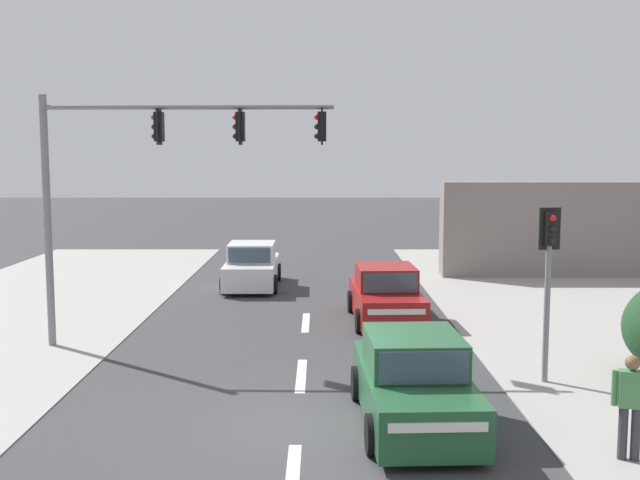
{
  "coord_description": "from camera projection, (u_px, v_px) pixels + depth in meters",
  "views": [
    {
      "loc": [
        0.39,
        -12.24,
        4.58
      ],
      "look_at": [
        0.47,
        4.0,
        2.74
      ],
      "focal_mm": 42.0,
      "sensor_mm": 36.0,
      "label": 1
    }
  ],
  "objects": [
    {
      "name": "lane_dash_near",
      "position": [
        289.0,
        477.0,
        10.69
      ],
      "size": [
        0.2,
        2.4,
        0.01
      ],
      "primitive_type": "cube",
      "color": "silver",
      "rests_on": "ground"
    },
    {
      "name": "ground_plane",
      "position": [
        293.0,
        427.0,
        12.67
      ],
      "size": [
        140.0,
        140.0,
        0.0
      ],
      "primitive_type": "plane",
      "color": "#3A3A3D"
    },
    {
      "name": "pedestal_signal_right_kerb",
      "position": [
        545.0,
        265.0,
        14.91
      ],
      "size": [
        0.44,
        0.3,
        3.56
      ],
      "color": "slate",
      "rests_on": "ground"
    },
    {
      "name": "lane_dash_far",
      "position": [
        302.0,
        322.0,
        20.62
      ],
      "size": [
        0.2,
        2.4,
        0.01
      ],
      "primitive_type": "cube",
      "color": "silver",
      "rests_on": "ground"
    },
    {
      "name": "shopfront_wall_far",
      "position": [
        595.0,
        229.0,
        28.42
      ],
      "size": [
        12.0,
        1.0,
        3.6
      ],
      "primitive_type": "cube",
      "color": "gray",
      "rests_on": "ground"
    },
    {
      "name": "lane_dash_mid",
      "position": [
        298.0,
        375.0,
        15.65
      ],
      "size": [
        0.2,
        2.4,
        0.01
      ],
      "primitive_type": "cube",
      "color": "silver",
      "rests_on": "ground"
    },
    {
      "name": "sedan_receding_far",
      "position": [
        382.0,
        296.0,
        20.68
      ],
      "size": [
        2.02,
        4.3,
        1.56
      ],
      "color": "maroon",
      "rests_on": "ground"
    },
    {
      "name": "sedan_oncoming_mid",
      "position": [
        410.0,
        383.0,
        12.79
      ],
      "size": [
        2.02,
        4.3,
        1.56
      ],
      "color": "#235633",
      "rests_on": "ground"
    },
    {
      "name": "sedan_oncoming_near",
      "position": [
        248.0,
        267.0,
        26.13
      ],
      "size": [
        1.91,
        4.25,
        1.56
      ],
      "color": "silver",
      "rests_on": "ground"
    },
    {
      "name": "traffic_signal_mast",
      "position": [
        142.0,
        165.0,
        17.53
      ],
      "size": [
        6.89,
        0.53,
        6.0
      ],
      "color": "slate",
      "rests_on": "ground"
    },
    {
      "name": "pedestrian_at_kerb",
      "position": [
        627.0,
        401.0,
        11.19
      ],
      "size": [
        0.55,
        0.3,
        1.63
      ],
      "color": "#333338",
      "rests_on": "ground"
    }
  ]
}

